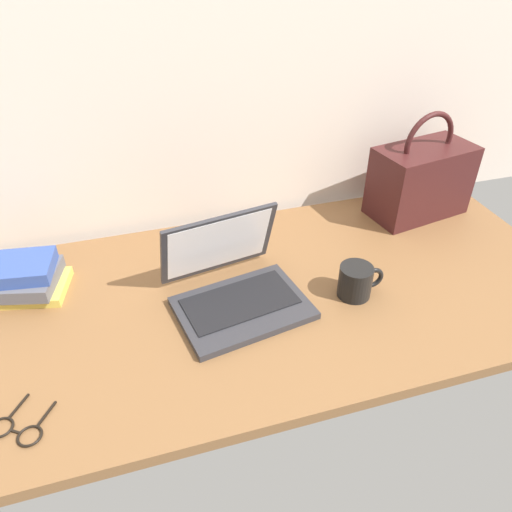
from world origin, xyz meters
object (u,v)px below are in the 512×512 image
(remote_control_near, at_px, (223,237))
(book_stack, at_px, (23,278))
(coffee_mug, at_px, (356,281))
(handbag, at_px, (421,179))
(laptop, at_px, (234,285))
(eyeglasses, at_px, (17,430))

(remote_control_near, height_order, book_stack, book_stack)
(coffee_mug, bearing_deg, remote_control_near, 127.85)
(remote_control_near, xyz_separation_m, handbag, (0.63, -0.02, 0.10))
(laptop, relative_size, handbag, 1.06)
(laptop, height_order, remote_control_near, laptop)
(remote_control_near, xyz_separation_m, eyeglasses, (-0.53, -0.52, -0.01))
(book_stack, bearing_deg, remote_control_near, 8.91)
(book_stack, bearing_deg, eyeglasses, -88.36)
(coffee_mug, relative_size, remote_control_near, 0.72)
(book_stack, bearing_deg, coffee_mug, -17.47)
(laptop, height_order, book_stack, laptop)
(remote_control_near, bearing_deg, eyeglasses, -135.60)
(handbag, xyz_separation_m, book_stack, (-1.17, -0.07, -0.07))
(coffee_mug, bearing_deg, laptop, 166.88)
(eyeglasses, relative_size, book_stack, 0.60)
(remote_control_near, distance_m, eyeglasses, 0.74)
(remote_control_near, xyz_separation_m, book_stack, (-0.54, -0.08, 0.03))
(coffee_mug, xyz_separation_m, eyeglasses, (-0.79, -0.18, -0.04))
(eyeglasses, distance_m, handbag, 1.26)
(laptop, bearing_deg, remote_control_near, 82.22)
(eyeglasses, bearing_deg, book_stack, 91.64)
(laptop, distance_m, book_stack, 0.54)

